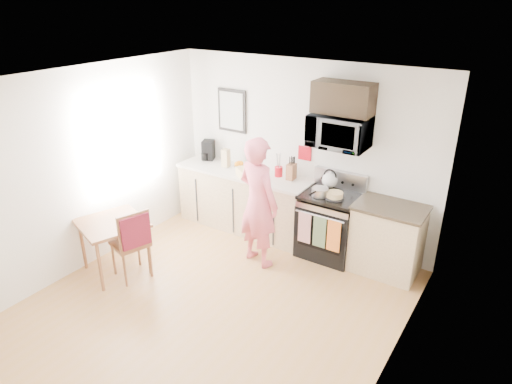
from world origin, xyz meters
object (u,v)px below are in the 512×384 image
Objects in this scene: microwave at (339,131)px; chair at (133,237)px; person at (258,202)px; cake at (335,195)px; dining_table at (112,228)px; range at (329,226)px.

chair is at bearing -131.35° from microwave.
person reaches higher than cake.
dining_table is at bearing -163.25° from chair.
dining_table is at bearing -141.49° from cake.
dining_table is at bearing 54.54° from person.
range is 1.19× the size of chair.
range is at bearing -122.02° from person.
microwave is 0.89× the size of dining_table.
chair is at bearing 63.75° from person.
dining_table is 3.29× the size of cake.
person is (-0.73, -0.79, -0.88)m from microwave.
cake reaches higher than dining_table.
range is 0.55m from cake.
cake is at bearing 38.51° from dining_table.
chair is 3.74× the size of cake.
person is 1.81× the size of chair.
person is at bearing 67.65° from chair.
microwave reaches higher than person.
cake is at bearing -67.60° from microwave.
microwave is 0.78× the size of chair.
cake is at bearing 62.33° from chair.
person is 2.06× the size of dining_table.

